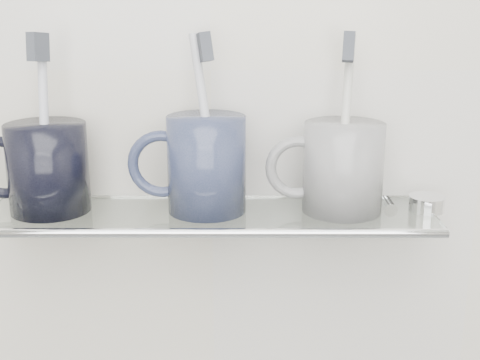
{
  "coord_description": "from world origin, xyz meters",
  "views": [
    {
      "loc": [
        0.03,
        0.33,
        1.34
      ],
      "look_at": [
        0.03,
        1.04,
        1.14
      ],
      "focal_mm": 50.0,
      "sensor_mm": 36.0,
      "label": 1
    }
  ],
  "objects_px": {
    "shelf_glass": "(210,215)",
    "mug_center": "(207,164)",
    "mug_left": "(48,168)",
    "mug_right": "(343,168)"
  },
  "relations": [
    {
      "from": "shelf_glass",
      "to": "mug_center",
      "type": "bearing_deg",
      "value": 122.69
    },
    {
      "from": "mug_left",
      "to": "mug_right",
      "type": "bearing_deg",
      "value": 24.61
    },
    {
      "from": "mug_right",
      "to": "mug_left",
      "type": "bearing_deg",
      "value": 176.26
    },
    {
      "from": "mug_right",
      "to": "shelf_glass",
      "type": "bearing_deg",
      "value": 178.2
    },
    {
      "from": "mug_left",
      "to": "shelf_glass",
      "type": "bearing_deg",
      "value": 23.01
    },
    {
      "from": "mug_left",
      "to": "mug_center",
      "type": "xyz_separation_m",
      "value": [
        0.18,
        0.0,
        0.0
      ]
    },
    {
      "from": "shelf_glass",
      "to": "mug_right",
      "type": "xyz_separation_m",
      "value": [
        0.15,
        0.0,
        0.05
      ]
    },
    {
      "from": "mug_left",
      "to": "mug_right",
      "type": "height_order",
      "value": "same"
    },
    {
      "from": "shelf_glass",
      "to": "mug_center",
      "type": "xyz_separation_m",
      "value": [
        -0.0,
        0.0,
        0.06
      ]
    },
    {
      "from": "mug_center",
      "to": "mug_left",
      "type": "bearing_deg",
      "value": 166.4
    }
  ]
}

